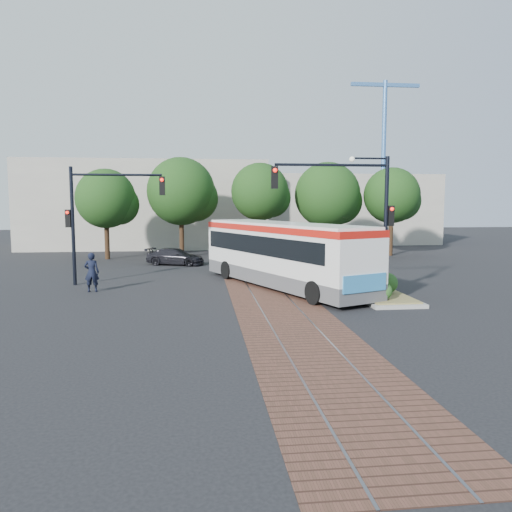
% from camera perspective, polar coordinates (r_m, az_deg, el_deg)
% --- Properties ---
extents(ground, '(120.00, 120.00, 0.00)m').
position_cam_1_polar(ground, '(22.75, 1.53, -4.51)').
color(ground, black).
rests_on(ground, ground).
extents(trackbed, '(3.60, 40.00, 0.02)m').
position_cam_1_polar(trackbed, '(26.66, 0.33, -2.93)').
color(trackbed, brown).
rests_on(trackbed, ground).
extents(tree_row, '(26.40, 5.60, 7.67)m').
position_cam_1_polar(tree_row, '(38.81, -0.06, 7.07)').
color(tree_row, '#382314').
rests_on(tree_row, ground).
extents(warehouses, '(40.00, 13.00, 8.00)m').
position_cam_1_polar(warehouses, '(50.96, -3.57, 5.65)').
color(warehouses, '#ADA899').
rests_on(warehouses, ground).
extents(crane, '(8.00, 0.50, 18.00)m').
position_cam_1_polar(crane, '(60.36, 14.39, 12.26)').
color(crane, '#3F72B2').
rests_on(crane, ground).
extents(city_bus, '(7.07, 12.01, 3.21)m').
position_cam_1_polar(city_bus, '(24.73, 2.96, 0.53)').
color(city_bus, '#4C4C4E').
rests_on(city_bus, ground).
extents(traffic_island, '(2.20, 5.20, 1.13)m').
position_cam_1_polar(traffic_island, '(23.01, 13.85, -3.73)').
color(traffic_island, gray).
rests_on(traffic_island, ground).
extents(signal_pole_main, '(5.49, 0.46, 6.00)m').
position_cam_1_polar(signal_pole_main, '(22.45, 11.72, 5.90)').
color(signal_pole_main, black).
rests_on(signal_pole_main, ground).
extents(signal_pole_left, '(4.99, 0.34, 6.00)m').
position_cam_1_polar(signal_pole_left, '(26.66, -17.89, 5.11)').
color(signal_pole_left, black).
rests_on(signal_pole_left, ground).
extents(officer, '(0.68, 0.45, 1.87)m').
position_cam_1_polar(officer, '(24.72, -18.27, -1.77)').
color(officer, black).
rests_on(officer, ground).
extents(parked_car, '(4.24, 2.80, 1.14)m').
position_cam_1_polar(parked_car, '(34.20, -9.20, -0.06)').
color(parked_car, black).
rests_on(parked_car, ground).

